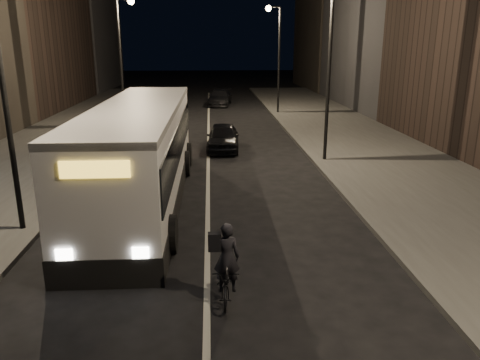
{
  "coord_description": "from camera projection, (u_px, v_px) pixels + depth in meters",
  "views": [
    {
      "loc": [
        0.15,
        -9.59,
        5.56
      ],
      "look_at": [
        1.02,
        4.16,
        1.5
      ],
      "focal_mm": 35.0,
      "sensor_mm": 36.0,
      "label": 1
    }
  ],
  "objects": [
    {
      "name": "sidewalk_left",
      "position": [
        40.0,
        155.0,
        23.61
      ],
      "size": [
        7.0,
        70.0,
        0.16
      ],
      "primitive_type": "cube",
      "color": "#393836",
      "rests_on": "ground"
    },
    {
      "name": "car_near",
      "position": [
        223.0,
        137.0,
        25.0
      ],
      "size": [
        1.89,
        4.21,
        1.4
      ],
      "primitive_type": "imported",
      "rotation": [
        0.0,
        0.0,
        -0.06
      ],
      "color": "black",
      "rests_on": "ground"
    },
    {
      "name": "car_far",
      "position": [
        220.0,
        98.0,
        42.91
      ],
      "size": [
        2.6,
        5.03,
        1.4
      ],
      "primitive_type": "imported",
      "rotation": [
        0.0,
        0.0,
        -0.14
      ],
      "color": "black",
      "rests_on": "ground"
    },
    {
      "name": "streetlight_right_far",
      "position": [
        276.0,
        45.0,
        36.36
      ],
      "size": [
        1.2,
        0.44,
        8.12
      ],
      "color": "black",
      "rests_on": "sidewalk_right"
    },
    {
      "name": "streetlight_left_far",
      "position": [
        124.0,
        46.0,
        29.97
      ],
      "size": [
        1.2,
        0.44,
        8.12
      ],
      "color": "black",
      "rests_on": "sidewalk_left"
    },
    {
      "name": "sidewalk_right",
      "position": [
        370.0,
        151.0,
        24.64
      ],
      "size": [
        7.0,
        70.0,
        0.16
      ],
      "primitive_type": "cube",
      "color": "#393836",
      "rests_on": "ground"
    },
    {
      "name": "car_mid",
      "position": [
        162.0,
        113.0,
        32.95
      ],
      "size": [
        2.24,
        4.82,
        1.53
      ],
      "primitive_type": "imported",
      "rotation": [
        0.0,
        0.0,
        3.01
      ],
      "color": "#3C3C3E",
      "rests_on": "ground"
    },
    {
      "name": "cyclist_on_bicycle",
      "position": [
        226.0,
        274.0,
        10.33
      ],
      "size": [
        0.67,
        1.69,
        1.91
      ],
      "rotation": [
        0.0,
        0.0,
        -0.05
      ],
      "color": "black",
      "rests_on": "ground"
    },
    {
      "name": "city_bus",
      "position": [
        141.0,
        149.0,
        16.64
      ],
      "size": [
        3.13,
        13.04,
        3.5
      ],
      "rotation": [
        0.0,
        0.0,
        -0.0
      ],
      "color": "silver",
      "rests_on": "ground"
    },
    {
      "name": "streetlight_left_near",
      "position": [
        8.0,
        50.0,
        12.74
      ],
      "size": [
        1.2,
        0.44,
        8.12
      ],
      "color": "black",
      "rests_on": "sidewalk_left"
    },
    {
      "name": "ground",
      "position": [
        207.0,
        294.0,
        10.74
      ],
      "size": [
        180.0,
        180.0,
        0.0
      ],
      "primitive_type": "plane",
      "color": "black",
      "rests_on": "ground"
    },
    {
      "name": "streetlight_right_mid",
      "position": [
        324.0,
        47.0,
        21.04
      ],
      "size": [
        1.2,
        0.44,
        8.12
      ],
      "color": "black",
      "rests_on": "sidewalk_right"
    }
  ]
}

